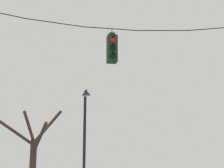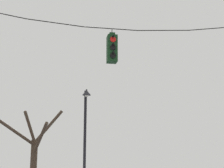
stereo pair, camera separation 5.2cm
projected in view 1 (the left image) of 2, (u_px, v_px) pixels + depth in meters
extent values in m
cylinder|color=black|center=(55.00, 23.00, 11.65)|extent=(1.92, 0.03, 0.17)
cylinder|color=black|center=(111.00, 29.00, 11.97)|extent=(1.92, 0.03, 0.03)
cylinder|color=black|center=(163.00, 30.00, 12.32)|extent=(1.92, 0.03, 0.17)
cylinder|color=black|center=(212.00, 29.00, 12.71)|extent=(1.92, 0.03, 0.32)
cube|color=#143819|center=(112.00, 49.00, 11.81)|extent=(0.34, 0.34, 0.96)
cube|color=#143819|center=(112.00, 35.00, 11.93)|extent=(0.19, 0.19, 0.10)
cylinder|color=black|center=(112.00, 31.00, 11.96)|extent=(0.02, 0.02, 0.15)
cylinder|color=red|center=(113.00, 39.00, 11.69)|extent=(0.20, 0.03, 0.20)
cylinder|color=black|center=(113.00, 36.00, 11.67)|extent=(0.07, 0.12, 0.07)
cylinder|color=black|center=(113.00, 47.00, 11.63)|extent=(0.20, 0.03, 0.20)
cylinder|color=black|center=(113.00, 44.00, 11.61)|extent=(0.07, 0.12, 0.07)
cylinder|color=black|center=(113.00, 55.00, 11.56)|extent=(0.20, 0.03, 0.20)
cylinder|color=black|center=(113.00, 52.00, 11.54)|extent=(0.07, 0.12, 0.07)
cylinder|color=black|center=(84.00, 145.00, 14.65)|extent=(0.12, 0.12, 4.70)
cylinder|color=black|center=(86.00, 91.00, 14.98)|extent=(0.07, 0.41, 0.07)
cone|color=#232328|center=(86.00, 93.00, 14.76)|extent=(0.37, 0.37, 0.22)
sphere|color=silver|center=(86.00, 95.00, 14.73)|extent=(0.17, 0.17, 0.17)
cylinder|color=#423326|center=(33.00, 166.00, 18.34)|extent=(0.36, 0.36, 2.82)
cylinder|color=#423326|center=(48.00, 127.00, 18.78)|extent=(1.57, 0.53, 1.83)
cylinder|color=#423326|center=(29.00, 127.00, 18.29)|extent=(0.74, 1.17, 1.64)
cylinder|color=#423326|center=(39.00, 138.00, 17.63)|extent=(0.80, 2.39, 1.50)
cylinder|color=#423326|center=(17.00, 133.00, 17.83)|extent=(1.91, 1.72, 1.28)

